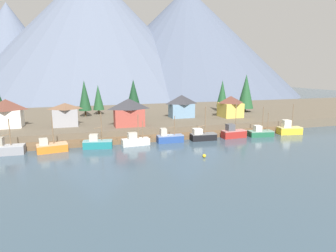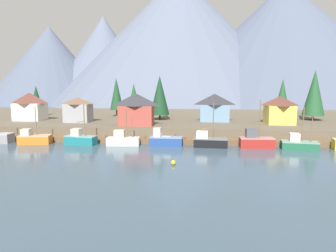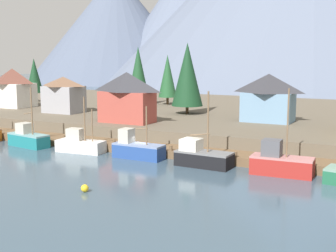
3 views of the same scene
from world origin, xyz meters
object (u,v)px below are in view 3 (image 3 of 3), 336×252
at_px(house_white, 13,87).
at_px(house_grey, 64,94).
at_px(fishing_boat_teal, 28,138).
at_px(conifer_near_left, 168,76).
at_px(conifer_mid_left, 34,76).
at_px(channel_buoy, 85,188).
at_px(fishing_boat_white, 80,144).
at_px(fishing_boat_black, 202,156).
at_px(fishing_boat_red, 280,163).
at_px(fishing_boat_blue, 137,149).
at_px(house_red, 127,97).
at_px(conifer_near_right, 187,74).
at_px(conifer_mid_right, 138,71).
at_px(house_blue, 268,97).

relative_size(house_white, house_grey, 1.16).
bearing_deg(fishing_boat_teal, conifer_near_left, 94.98).
bearing_deg(conifer_mid_left, channel_buoy, -43.37).
xyz_separation_m(house_grey, channel_buoy, (26.46, -29.52, -5.27)).
height_order(fishing_boat_white, house_grey, house_grey).
relative_size(fishing_boat_white, conifer_near_left, 0.72).
height_order(fishing_boat_black, fishing_boat_red, fishing_boat_red).
bearing_deg(conifer_near_left, house_white, -144.50).
bearing_deg(house_white, conifer_near_left, 35.50).
bearing_deg(house_white, fishing_boat_blue, -25.50).
height_order(fishing_boat_black, house_red, house_red).
distance_m(conifer_near_left, conifer_near_right, 15.38).
bearing_deg(fishing_boat_red, house_grey, 156.94).
xyz_separation_m(fishing_boat_red, house_grey, (-40.73, 15.63, 4.33)).
relative_size(conifer_mid_left, conifer_mid_right, 0.80).
distance_m(conifer_mid_left, channel_buoy, 61.59).
bearing_deg(house_grey, conifer_mid_left, 145.29).
distance_m(fishing_boat_teal, conifer_mid_right, 32.91).
bearing_deg(fishing_boat_teal, conifer_near_right, 71.73).
xyz_separation_m(fishing_boat_white, channel_buoy, (11.10, -13.79, -0.68)).
bearing_deg(conifer_near_right, channel_buoy, -79.60).
height_order(house_blue, conifer_near_left, conifer_near_left).
relative_size(fishing_boat_white, fishing_boat_blue, 1.12).
relative_size(conifer_mid_right, channel_buoy, 16.36).
bearing_deg(house_blue, house_grey, -171.94).
relative_size(fishing_boat_teal, fishing_boat_blue, 1.27).
distance_m(house_red, conifer_near_right, 13.85).
bearing_deg(house_grey, fishing_boat_black, -26.16).
bearing_deg(house_grey, conifer_near_left, 63.42).
relative_size(fishing_boat_black, conifer_mid_left, 0.92).
distance_m(fishing_boat_teal, conifer_mid_left, 38.33).
bearing_deg(channel_buoy, house_grey, 131.87).
xyz_separation_m(fishing_boat_black, house_white, (-46.36, 18.34, 5.09)).
xyz_separation_m(fishing_boat_red, conifer_near_right, (-21.14, 23.51, 7.78)).
bearing_deg(conifer_mid_right, house_white, -145.83).
bearing_deg(house_grey, conifer_mid_right, 71.14).
bearing_deg(fishing_boat_black, fishing_boat_white, -177.01).
xyz_separation_m(fishing_boat_blue, conifer_near_right, (-4.05, 23.38, 7.92)).
bearing_deg(house_blue, fishing_boat_black, -95.37).
distance_m(house_white, conifer_mid_right, 23.98).
bearing_deg(fishing_boat_blue, house_red, 128.34).
xyz_separation_m(fishing_boat_white, fishing_boat_red, (25.37, 0.10, 0.25)).
bearing_deg(fishing_boat_white, house_blue, 43.03).
xyz_separation_m(fishing_boat_white, conifer_mid_left, (-33.33, 28.18, 6.94)).
height_order(conifer_near_left, conifer_near_right, conifer_near_right).
distance_m(house_grey, conifer_mid_left, 21.98).
bearing_deg(conifer_near_right, conifer_mid_left, 173.08).
bearing_deg(conifer_mid_right, fishing_boat_red, -41.81).
bearing_deg(fishing_boat_white, fishing_boat_blue, -3.08).
bearing_deg(fishing_boat_black, house_white, 161.53).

